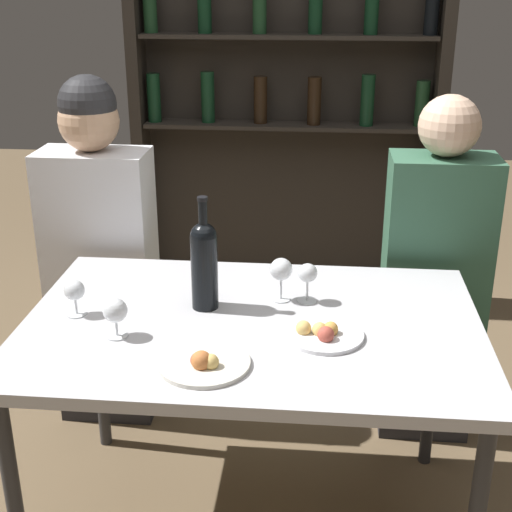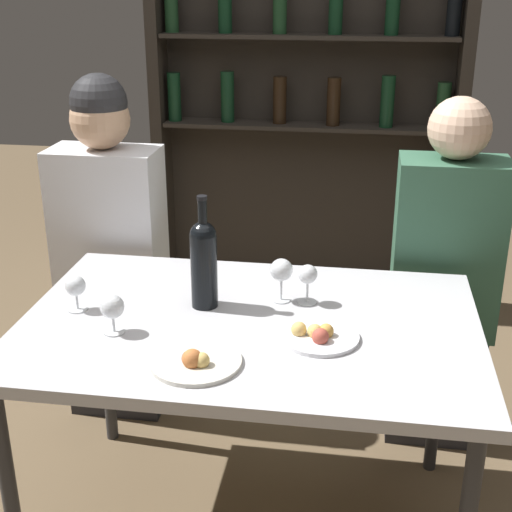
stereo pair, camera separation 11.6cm
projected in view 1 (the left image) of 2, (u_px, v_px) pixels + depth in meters
name	position (u px, v px, depth m)	size (l,w,h in m)	color
dining_table	(252.00, 340.00, 2.08)	(1.32, 0.88, 0.74)	silver
wine_rack_wall	(287.00, 95.00, 3.59)	(1.57, 0.21, 2.08)	#28231E
wine_bottle	(204.00, 261.00, 2.08)	(0.08, 0.08, 0.35)	black
wine_glass_0	(75.00, 292.00, 2.06)	(0.06, 0.06, 0.11)	silver
wine_glass_1	(308.00, 275.00, 2.14)	(0.06, 0.06, 0.12)	silver
wine_glass_2	(281.00, 271.00, 2.15)	(0.07, 0.07, 0.14)	silver
wine_glass_3	(115.00, 312.00, 1.94)	(0.07, 0.07, 0.11)	silver
food_plate_0	(204.00, 363.00, 1.81)	(0.24, 0.24, 0.05)	silver
food_plate_1	(323.00, 333.00, 1.96)	(0.22, 0.22, 0.05)	white
seated_person_left	(101.00, 258.00, 2.70)	(0.40, 0.22, 1.35)	#26262B
seated_person_right	(434.00, 282.00, 2.61)	(0.37, 0.22, 1.30)	#26262B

